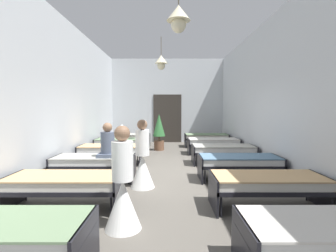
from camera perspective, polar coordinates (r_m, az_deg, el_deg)
name	(u,v)px	position (r m, az deg, el deg)	size (l,w,h in m)	color
ground_plane	(168,172)	(7.01, -0.05, -10.49)	(6.16, 12.38, 0.10)	#59544C
room_shell	(168,96)	(8.03, -0.01, 6.75)	(5.96, 11.98, 4.18)	silver
bed_left_row_1	(65,183)	(4.72, -22.23, -11.85)	(1.90, 0.84, 0.57)	black
bed_right_row_1	(269,183)	(4.70, 21.93, -11.92)	(1.90, 0.84, 0.57)	black
bed_left_row_2	(95,161)	(6.30, -16.18, -7.73)	(1.90, 0.84, 0.57)	black
bed_right_row_2	(240,162)	(6.29, 16.04, -7.76)	(1.90, 0.84, 0.57)	black
bed_left_row_3	(112,150)	(7.95, -12.65, -5.25)	(1.90, 0.84, 0.57)	black
bed_right_row_3	(224,150)	(7.94, 12.63, -5.27)	(1.90, 0.84, 0.57)	black
bed_left_row_4	(122,142)	(9.63, -10.36, -3.61)	(1.90, 0.84, 0.57)	black
bed_right_row_4	(214,142)	(9.62, 10.41, -3.62)	(1.90, 0.84, 0.57)	black
bed_left_row_5	(129,137)	(11.32, -8.76, -2.46)	(1.90, 0.84, 0.57)	black
bed_right_row_5	(207,137)	(11.31, 8.86, -2.47)	(1.90, 0.84, 0.57)	black
nurse_near_aisle	(143,163)	(5.48, -5.60, -8.38)	(0.52, 0.52, 1.49)	white
nurse_mid_aisle	(124,192)	(3.70, -9.99, -14.55)	(0.52, 0.52, 1.49)	white
patient_seated_primary	(109,144)	(6.06, -13.32, -4.03)	(0.44, 0.44, 0.80)	#515B70
potted_plant	(160,130)	(10.24, -1.84, -0.80)	(0.50, 0.50, 1.48)	brown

